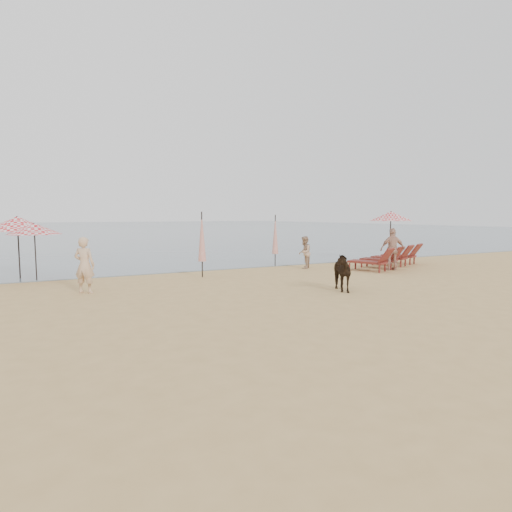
% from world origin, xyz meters
% --- Properties ---
extents(ground, '(120.00, 120.00, 0.00)m').
position_xyz_m(ground, '(0.00, 0.00, 0.00)').
color(ground, tan).
rests_on(ground, ground).
extents(sea, '(160.00, 140.00, 0.06)m').
position_xyz_m(sea, '(0.00, 80.00, 0.00)').
color(sea, '#51606B').
rests_on(sea, ground).
extents(lounger_cluster_right, '(4.90, 3.55, 0.71)m').
position_xyz_m(lounger_cluster_right, '(8.31, 7.19, 0.50)').
color(lounger_cluster_right, maroon).
rests_on(lounger_cluster_right, ground).
extents(umbrella_open_left_a, '(1.92, 1.92, 2.19)m').
position_xyz_m(umbrella_open_left_a, '(-6.62, 10.34, 1.97)').
color(umbrella_open_left_a, black).
rests_on(umbrella_open_left_a, ground).
extents(umbrella_open_left_b, '(1.99, 2.03, 2.54)m').
position_xyz_m(umbrella_open_left_b, '(-7.19, 11.08, 2.19)').
color(umbrella_open_left_b, black).
rests_on(umbrella_open_left_b, ground).
extents(umbrella_open_right, '(2.21, 2.21, 2.69)m').
position_xyz_m(umbrella_open_right, '(10.11, 8.95, 2.42)').
color(umbrella_open_right, black).
rests_on(umbrella_open_right, ground).
extents(umbrella_closed_left, '(0.32, 0.32, 2.62)m').
position_xyz_m(umbrella_closed_left, '(-0.71, 8.29, 1.61)').
color(umbrella_closed_left, black).
rests_on(umbrella_closed_left, ground).
extents(umbrella_closed_right, '(0.30, 0.30, 2.50)m').
position_xyz_m(umbrella_closed_right, '(3.72, 10.10, 1.54)').
color(umbrella_closed_right, black).
rests_on(umbrella_closed_right, ground).
extents(cow, '(1.16, 1.64, 1.26)m').
position_xyz_m(cow, '(2.18, 3.30, 0.63)').
color(cow, black).
rests_on(cow, ground).
extents(beachgoer_left, '(0.79, 0.73, 1.80)m').
position_xyz_m(beachgoer_left, '(-5.27, 6.69, 0.90)').
color(beachgoer_left, tan).
rests_on(beachgoer_left, ground).
extents(beachgoer_right_a, '(0.92, 0.92, 1.51)m').
position_xyz_m(beachgoer_right_a, '(4.47, 8.68, 0.75)').
color(beachgoer_right_a, tan).
rests_on(beachgoer_right_a, ground).
extents(beachgoer_right_b, '(1.21, 0.86, 1.90)m').
position_xyz_m(beachgoer_right_b, '(7.63, 6.32, 0.95)').
color(beachgoer_right_b, tan).
rests_on(beachgoer_right_b, ground).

